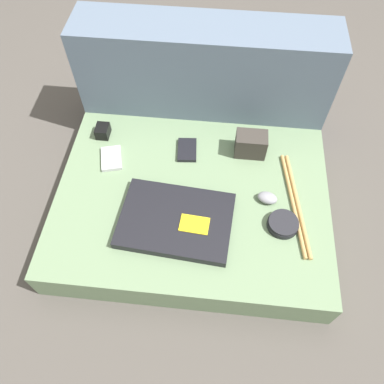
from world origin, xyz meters
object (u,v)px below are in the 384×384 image
phone_silver (187,150)px  phone_black (111,158)px  computer_mouse (267,198)px  camera_pouch (251,144)px  laptop (176,220)px  speaker_puck (283,224)px  charger_brick (103,131)px

phone_silver → phone_black: same height
computer_mouse → camera_pouch: (-0.06, 0.20, 0.03)m
laptop → phone_silver: size_ratio=3.40×
computer_mouse → phone_black: computer_mouse is taller
speaker_puck → charger_brick: 0.72m
phone_silver → phone_black: bearing=-170.9°
phone_silver → charger_brick: (-0.32, 0.05, 0.01)m
computer_mouse → speaker_puck: (0.05, -0.09, -0.00)m
laptop → phone_silver: 0.30m
speaker_puck → phone_black: bearing=160.8°
laptop → phone_silver: laptop is taller
charger_brick → camera_pouch: bearing=-3.0°
laptop → charger_brick: 0.46m
computer_mouse → camera_pouch: 0.21m
laptop → camera_pouch: size_ratio=3.39×
laptop → computer_mouse: (0.29, 0.11, 0.00)m
speaker_puck → camera_pouch: camera_pouch is taller
speaker_puck → phone_black: speaker_puck is taller
phone_black → computer_mouse: bearing=-26.8°
phone_silver → charger_brick: size_ratio=1.88×
speaker_puck → phone_black: (-0.59, 0.21, -0.01)m
computer_mouse → speaker_puck: bearing=-48.5°
computer_mouse → phone_black: size_ratio=0.62×
phone_black → charger_brick: (-0.05, 0.11, 0.01)m
phone_black → laptop: bearing=-56.2°
phone_silver → camera_pouch: bearing=-0.3°
speaker_puck → laptop: bearing=-176.2°
charger_brick → laptop: bearing=-47.3°
computer_mouse → phone_black: 0.56m
phone_black → camera_pouch: bearing=-5.0°
phone_silver → computer_mouse: bearing=-37.5°
computer_mouse → charger_brick: size_ratio=1.28×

